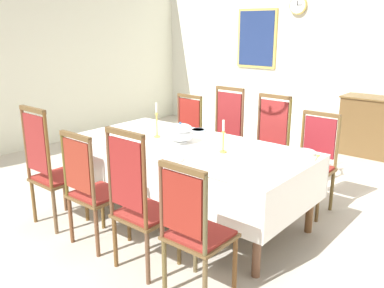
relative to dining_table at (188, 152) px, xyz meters
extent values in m
cube|color=beige|center=(0.00, 0.25, -0.73)|extent=(7.13, 6.84, 0.04)
cube|color=silver|center=(0.00, 3.71, 0.89)|extent=(7.13, 0.08, 3.20)
cube|color=silver|center=(-3.61, 0.25, 0.89)|extent=(0.08, 6.84, 3.20)
cylinder|color=brown|center=(-1.12, -0.48, -0.33)|extent=(0.07, 0.07, 0.75)
cylinder|color=brown|center=(1.12, -0.48, -0.33)|extent=(0.07, 0.07, 0.75)
cylinder|color=brown|center=(-1.12, 0.48, -0.33)|extent=(0.07, 0.07, 0.75)
cylinder|color=brown|center=(1.12, 0.48, -0.33)|extent=(0.07, 0.07, 0.75)
cube|color=brown|center=(0.00, 0.00, 0.00)|extent=(2.32, 1.04, 0.08)
cube|color=brown|center=(0.00, 0.00, 0.06)|extent=(2.44, 1.16, 0.03)
cube|color=white|center=(0.00, 0.00, 0.07)|extent=(2.46, 1.18, 0.00)
cube|color=white|center=(0.00, -0.58, -0.14)|extent=(2.46, 0.00, 0.42)
cube|color=white|center=(0.00, 0.58, -0.14)|extent=(2.46, 0.00, 0.42)
cube|color=white|center=(-1.22, 0.00, -0.14)|extent=(0.00, 1.18, 0.42)
cube|color=white|center=(1.22, 0.00, -0.14)|extent=(0.00, 1.18, 0.42)
cylinder|color=brown|center=(-1.11, -0.74, -0.48)|extent=(0.04, 0.04, 0.45)
cylinder|color=brown|center=(-0.73, -0.74, -0.48)|extent=(0.04, 0.04, 0.45)
cylinder|color=brown|center=(-1.11, -1.10, -0.48)|extent=(0.04, 0.04, 0.45)
cylinder|color=brown|center=(-0.73, -1.10, -0.48)|extent=(0.04, 0.04, 0.45)
cube|color=brown|center=(-0.92, -0.92, -0.25)|extent=(0.44, 0.42, 0.03)
cube|color=maroon|center=(-0.92, -0.92, -0.22)|extent=(0.40, 0.38, 0.02)
cylinder|color=brown|center=(-1.11, -1.11, 0.12)|extent=(0.03, 0.03, 0.72)
cylinder|color=brown|center=(-0.72, -1.11, 0.12)|extent=(0.03, 0.03, 0.72)
cube|color=maroon|center=(-0.92, -1.11, 0.16)|extent=(0.34, 0.02, 0.55)
cube|color=brown|center=(-0.92, -1.11, 0.48)|extent=(0.40, 0.04, 0.04)
cylinder|color=brown|center=(-0.73, 0.74, -0.48)|extent=(0.04, 0.04, 0.45)
cylinder|color=brown|center=(-1.11, 0.74, -0.48)|extent=(0.04, 0.04, 0.45)
cylinder|color=brown|center=(-0.73, 1.10, -0.48)|extent=(0.04, 0.04, 0.45)
cylinder|color=brown|center=(-1.11, 1.10, -0.48)|extent=(0.04, 0.04, 0.45)
cube|color=brown|center=(-0.92, 0.92, -0.25)|extent=(0.44, 0.42, 0.03)
cube|color=maroon|center=(-0.92, 0.92, -0.22)|extent=(0.40, 0.38, 0.02)
cylinder|color=brown|center=(-0.72, 1.11, 0.04)|extent=(0.03, 0.03, 0.56)
cylinder|color=brown|center=(-1.11, 1.11, 0.04)|extent=(0.03, 0.03, 0.56)
cube|color=maroon|center=(-0.92, 1.11, 0.07)|extent=(0.34, 0.02, 0.42)
cube|color=brown|center=(-0.92, 1.11, 0.32)|extent=(0.40, 0.04, 0.04)
cylinder|color=brown|center=(-0.47, -0.74, -0.48)|extent=(0.04, 0.04, 0.45)
cylinder|color=brown|center=(-0.09, -0.74, -0.48)|extent=(0.04, 0.04, 0.45)
cylinder|color=brown|center=(-0.47, -1.10, -0.48)|extent=(0.04, 0.04, 0.45)
cylinder|color=brown|center=(-0.09, -1.10, -0.48)|extent=(0.04, 0.04, 0.45)
cube|color=brown|center=(-0.28, -0.92, -0.25)|extent=(0.44, 0.42, 0.03)
cube|color=maroon|center=(-0.28, -0.92, -0.22)|extent=(0.40, 0.38, 0.02)
cylinder|color=brown|center=(-0.47, -1.11, 0.05)|extent=(0.03, 0.03, 0.58)
cylinder|color=brown|center=(-0.08, -1.11, 0.05)|extent=(0.03, 0.03, 0.58)
cube|color=maroon|center=(-0.28, -1.11, 0.08)|extent=(0.34, 0.02, 0.44)
cube|color=brown|center=(-0.28, -1.11, 0.34)|extent=(0.40, 0.04, 0.04)
cylinder|color=brown|center=(-0.09, 0.74, -0.48)|extent=(0.04, 0.04, 0.45)
cylinder|color=brown|center=(-0.47, 0.74, -0.48)|extent=(0.04, 0.04, 0.45)
cylinder|color=brown|center=(-0.09, 1.10, -0.48)|extent=(0.04, 0.04, 0.45)
cylinder|color=brown|center=(-0.47, 1.10, -0.48)|extent=(0.04, 0.04, 0.45)
cube|color=brown|center=(-0.28, 0.92, -0.25)|extent=(0.44, 0.42, 0.03)
cube|color=maroon|center=(-0.28, 0.92, -0.22)|extent=(0.40, 0.38, 0.02)
cylinder|color=brown|center=(-0.08, 1.11, 0.12)|extent=(0.03, 0.03, 0.72)
cylinder|color=brown|center=(-0.47, 1.11, 0.12)|extent=(0.03, 0.03, 0.72)
cube|color=maroon|center=(-0.28, 1.11, 0.16)|extent=(0.34, 0.02, 0.54)
cube|color=brown|center=(-0.28, 1.11, 0.48)|extent=(0.40, 0.04, 0.04)
cylinder|color=brown|center=(0.15, -0.74, -0.48)|extent=(0.04, 0.04, 0.45)
cylinder|color=brown|center=(0.53, -0.74, -0.48)|extent=(0.04, 0.04, 0.45)
cylinder|color=brown|center=(0.15, -1.10, -0.48)|extent=(0.04, 0.04, 0.45)
cylinder|color=brown|center=(0.53, -1.10, -0.48)|extent=(0.04, 0.04, 0.45)
cube|color=brown|center=(0.34, -0.92, -0.25)|extent=(0.44, 0.42, 0.03)
cube|color=maroon|center=(0.34, -0.92, -0.22)|extent=(0.40, 0.38, 0.02)
cylinder|color=brown|center=(0.15, -1.11, 0.12)|extent=(0.03, 0.03, 0.71)
cylinder|color=brown|center=(0.54, -1.11, 0.12)|extent=(0.03, 0.03, 0.71)
cube|color=maroon|center=(0.34, -1.11, 0.15)|extent=(0.34, 0.02, 0.54)
cube|color=brown|center=(0.34, -1.11, 0.47)|extent=(0.40, 0.04, 0.04)
cylinder|color=brown|center=(0.53, 0.74, -0.48)|extent=(0.04, 0.04, 0.45)
cylinder|color=brown|center=(0.15, 0.74, -0.48)|extent=(0.04, 0.04, 0.45)
cylinder|color=brown|center=(0.53, 1.10, -0.48)|extent=(0.04, 0.04, 0.45)
cylinder|color=brown|center=(0.15, 1.10, -0.48)|extent=(0.04, 0.04, 0.45)
cube|color=brown|center=(0.34, 0.92, -0.25)|extent=(0.44, 0.42, 0.03)
cube|color=maroon|center=(0.34, 0.92, -0.22)|extent=(0.40, 0.38, 0.02)
cylinder|color=brown|center=(0.54, 1.11, 0.11)|extent=(0.03, 0.03, 0.69)
cylinder|color=brown|center=(0.15, 1.11, 0.11)|extent=(0.03, 0.03, 0.69)
cube|color=maroon|center=(0.34, 1.11, 0.14)|extent=(0.34, 0.02, 0.52)
cube|color=brown|center=(0.34, 1.11, 0.45)|extent=(0.40, 0.04, 0.04)
cylinder|color=brown|center=(0.71, -0.74, -0.48)|extent=(0.04, 0.04, 0.45)
cylinder|color=brown|center=(1.09, -0.74, -0.48)|extent=(0.04, 0.04, 0.45)
cylinder|color=brown|center=(0.71, -1.10, -0.48)|extent=(0.04, 0.04, 0.45)
cylinder|color=brown|center=(1.09, -1.10, -0.48)|extent=(0.04, 0.04, 0.45)
cube|color=brown|center=(0.90, -0.92, -0.25)|extent=(0.44, 0.42, 0.03)
cube|color=maroon|center=(0.90, -0.92, -0.22)|extent=(0.40, 0.38, 0.02)
cylinder|color=brown|center=(0.70, -1.11, 0.04)|extent=(0.03, 0.03, 0.56)
cylinder|color=brown|center=(1.09, -1.11, 0.04)|extent=(0.03, 0.03, 0.56)
cube|color=maroon|center=(0.90, -1.11, 0.07)|extent=(0.34, 0.02, 0.43)
cube|color=brown|center=(0.90, -1.11, 0.32)|extent=(0.40, 0.04, 0.04)
cylinder|color=brown|center=(1.09, 0.74, -0.48)|extent=(0.04, 0.04, 0.45)
cylinder|color=brown|center=(0.71, 0.74, -0.48)|extent=(0.04, 0.04, 0.45)
cylinder|color=brown|center=(1.09, 1.10, -0.48)|extent=(0.04, 0.04, 0.45)
cylinder|color=brown|center=(0.71, 1.10, -0.48)|extent=(0.04, 0.04, 0.45)
cube|color=brown|center=(0.90, 0.92, -0.25)|extent=(0.44, 0.42, 0.03)
cube|color=maroon|center=(0.90, 0.92, -0.22)|extent=(0.40, 0.38, 0.02)
cylinder|color=brown|center=(1.09, 1.11, 0.05)|extent=(0.03, 0.03, 0.56)
cylinder|color=brown|center=(0.70, 1.11, 0.05)|extent=(0.03, 0.03, 0.56)
cube|color=maroon|center=(0.90, 1.11, 0.07)|extent=(0.34, 0.02, 0.43)
cube|color=brown|center=(0.90, 1.11, 0.33)|extent=(0.40, 0.04, 0.04)
cylinder|color=white|center=(-0.10, 0.00, 0.08)|extent=(0.15, 0.15, 0.02)
ellipsoid|color=white|center=(-0.10, 0.00, 0.16)|extent=(0.27, 0.27, 0.12)
ellipsoid|color=white|center=(-0.10, 0.00, 0.23)|extent=(0.24, 0.24, 0.09)
sphere|color=#2B5983|center=(-0.10, 0.00, 0.28)|extent=(0.03, 0.03, 0.03)
cylinder|color=gold|center=(-0.43, 0.00, 0.08)|extent=(0.07, 0.07, 0.02)
cylinder|color=gold|center=(-0.43, 0.00, 0.21)|extent=(0.02, 0.02, 0.24)
cone|color=gold|center=(-0.43, 0.00, 0.34)|extent=(0.04, 0.04, 0.02)
cylinder|color=silver|center=(-0.43, 0.00, 0.40)|extent=(0.02, 0.02, 0.10)
cylinder|color=gold|center=(0.43, 0.00, 0.08)|extent=(0.07, 0.07, 0.02)
cylinder|color=gold|center=(0.43, 0.00, 0.18)|extent=(0.02, 0.02, 0.18)
cone|color=gold|center=(0.43, 0.00, 0.28)|extent=(0.04, 0.04, 0.02)
cylinder|color=silver|center=(0.43, 0.00, 0.34)|extent=(0.02, 0.02, 0.10)
cylinder|color=white|center=(-0.23, 0.45, 0.09)|extent=(0.17, 0.17, 0.03)
cylinder|color=white|center=(-0.23, 0.45, 0.10)|extent=(0.14, 0.14, 0.02)
torus|color=#2B5983|center=(-0.23, 0.45, 0.10)|extent=(0.16, 0.16, 0.01)
cylinder|color=white|center=(1.04, 0.42, 0.09)|extent=(0.20, 0.20, 0.04)
cylinder|color=white|center=(1.04, 0.42, 0.10)|extent=(0.16, 0.16, 0.03)
torus|color=#2B5983|center=(1.04, 0.42, 0.11)|extent=(0.19, 0.19, 0.01)
cylinder|color=white|center=(0.23, -0.48, 0.10)|extent=(0.18, 0.18, 0.04)
cylinder|color=white|center=(0.23, -0.48, 0.10)|extent=(0.15, 0.15, 0.03)
torus|color=#2B5983|center=(0.23, -0.48, 0.11)|extent=(0.18, 0.18, 0.01)
cube|color=gold|center=(-0.35, 0.41, 0.08)|extent=(0.01, 0.14, 0.00)
ellipsoid|color=gold|center=(-0.35, 0.50, 0.08)|extent=(0.03, 0.05, 0.01)
cube|color=gold|center=(1.18, 0.39, 0.08)|extent=(0.04, 0.14, 0.00)
ellipsoid|color=gold|center=(1.16, 0.47, 0.08)|extent=(0.03, 0.05, 0.01)
cube|color=brown|center=(0.68, 3.61, -0.27)|extent=(0.59, 0.01, 0.70)
cylinder|color=#D1B251|center=(-0.69, 3.64, 1.54)|extent=(0.30, 0.05, 0.30)
cylinder|color=white|center=(-0.69, 3.61, 1.54)|extent=(0.27, 0.01, 0.27)
cube|color=black|center=(-0.69, 3.61, 1.57)|extent=(0.01, 0.00, 0.07)
cube|color=black|center=(-0.65, 3.61, 1.54)|extent=(0.11, 0.00, 0.01)
cube|color=#D1B251|center=(-1.46, 3.65, 0.99)|extent=(0.79, 0.04, 1.04)
cube|color=navy|center=(-1.46, 3.63, 0.99)|extent=(0.71, 0.01, 0.96)
camera|label=1|loc=(2.58, -3.03, 1.23)|focal=38.74mm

